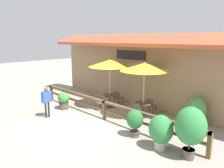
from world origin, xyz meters
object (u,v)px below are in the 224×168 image
(dining_table_middle, at_px, (143,106))
(chair_middle_wallside, at_px, (151,105))
(potted_plant_tall_tropical, at_px, (190,127))
(pedestrian, at_px, (47,98))
(potted_plant_entrance_palm, at_px, (161,130))
(dining_table_near, at_px, (110,97))
(patio_umbrella_middle, at_px, (144,67))
(potted_plant_small_flowering, at_px, (64,100))
(chair_near_streetside, at_px, (101,102))
(chair_near_wallside, at_px, (118,97))
(potted_plant_corner_fern, at_px, (135,121))
(chair_middle_streetside, at_px, (135,111))
(potted_plant_broad_leaf, at_px, (196,110))
(patio_umbrella_near, at_px, (110,63))

(dining_table_middle, relative_size, chair_middle_wallside, 1.04)
(potted_plant_tall_tropical, relative_size, pedestrian, 1.14)
(dining_table_middle, height_order, potted_plant_entrance_palm, potted_plant_entrance_palm)
(dining_table_near, xyz_separation_m, chair_middle_wallside, (2.34, 0.76, -0.12))
(patio_umbrella_middle, bearing_deg, potted_plant_small_flowering, -151.39)
(chair_near_streetside, distance_m, chair_near_wallside, 1.38)
(chair_near_streetside, relative_size, dining_table_middle, 0.96)
(potted_plant_tall_tropical, bearing_deg, dining_table_middle, 148.85)
(potted_plant_corner_fern, height_order, pedestrian, pedestrian)
(pedestrian, bearing_deg, potted_plant_small_flowering, -152.05)
(potted_plant_entrance_palm, relative_size, potted_plant_tall_tropical, 0.72)
(chair_middle_streetside, bearing_deg, chair_middle_wallside, 83.06)
(chair_middle_streetside, height_order, pedestrian, pedestrian)
(potted_plant_corner_fern, height_order, potted_plant_entrance_palm, potted_plant_entrance_palm)
(chair_near_wallside, bearing_deg, potted_plant_tall_tropical, 143.50)
(potted_plant_entrance_palm, relative_size, pedestrian, 0.82)
(dining_table_near, height_order, potted_plant_broad_leaf, potted_plant_broad_leaf)
(dining_table_middle, relative_size, potted_plant_tall_tropical, 0.49)
(potted_plant_broad_leaf, bearing_deg, dining_table_middle, -160.26)
(chair_middle_streetside, height_order, potted_plant_corner_fern, potted_plant_corner_fern)
(potted_plant_entrance_palm, bearing_deg, pedestrian, -167.94)
(chair_middle_wallside, bearing_deg, potted_plant_entrance_palm, 118.37)
(potted_plant_corner_fern, bearing_deg, potted_plant_entrance_palm, -6.57)
(potted_plant_small_flowering, distance_m, potted_plant_entrance_palm, 6.47)
(chair_middle_wallside, relative_size, potted_plant_tall_tropical, 0.47)
(dining_table_middle, bearing_deg, potted_plant_small_flowering, -151.39)
(potted_plant_tall_tropical, xyz_separation_m, potted_plant_broad_leaf, (-1.11, 2.97, -0.40))
(chair_near_streetside, height_order, chair_middle_wallside, same)
(potted_plant_small_flowering, bearing_deg, potted_plant_corner_fern, 0.97)
(chair_middle_streetside, height_order, chair_middle_wallside, same)
(potted_plant_tall_tropical, bearing_deg, chair_near_streetside, 167.05)
(potted_plant_tall_tropical, bearing_deg, potted_plant_corner_fern, 179.32)
(patio_umbrella_near, bearing_deg, chair_near_wallside, 88.47)
(potted_plant_corner_fern, distance_m, potted_plant_tall_tropical, 2.39)
(chair_near_streetside, bearing_deg, potted_plant_broad_leaf, 23.82)
(patio_umbrella_near, distance_m, potted_plant_entrance_palm, 5.63)
(dining_table_middle, height_order, potted_plant_broad_leaf, potted_plant_broad_leaf)
(patio_umbrella_near, xyz_separation_m, chair_near_streetside, (-0.03, -0.69, -2.11))
(chair_middle_wallside, relative_size, potted_plant_entrance_palm, 0.66)
(potted_plant_entrance_palm, bearing_deg, patio_umbrella_middle, 137.87)
(chair_near_streetside, bearing_deg, patio_umbrella_middle, 22.71)
(chair_middle_wallside, xyz_separation_m, pedestrian, (-3.39, -4.20, 0.54))
(dining_table_middle, bearing_deg, chair_middle_wallside, 92.87)
(potted_plant_corner_fern, bearing_deg, patio_umbrella_middle, 118.83)
(potted_plant_corner_fern, relative_size, pedestrian, 0.73)
(patio_umbrella_near, bearing_deg, potted_plant_tall_tropical, -19.21)
(dining_table_near, height_order, potted_plant_small_flowering, potted_plant_small_flowering)
(patio_umbrella_near, relative_size, pedestrian, 1.78)
(patio_umbrella_near, xyz_separation_m, chair_middle_wallside, (2.34, 0.76, -2.11))
(potted_plant_entrance_palm, distance_m, potted_plant_tall_tropical, 1.10)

